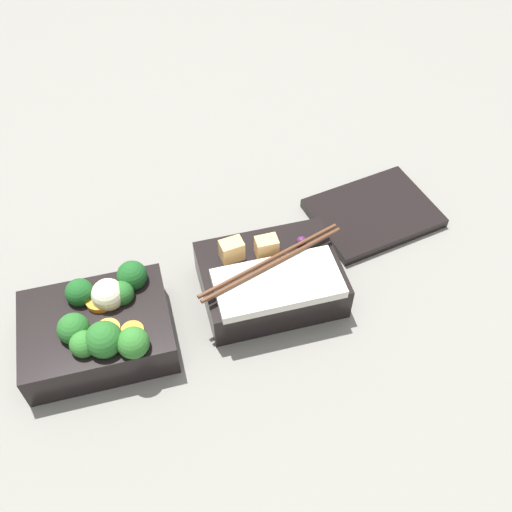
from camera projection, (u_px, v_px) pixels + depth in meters
ground_plane at (188, 309)px, 0.76m from camera, size 3.00×3.00×0.00m
bento_tray_vegetable at (100, 328)px, 0.70m from camera, size 0.17×0.13×0.08m
bento_tray_rice at (271, 281)px, 0.75m from camera, size 0.20×0.13×0.08m
bento_lid at (373, 213)px, 0.86m from camera, size 0.19×0.16×0.01m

